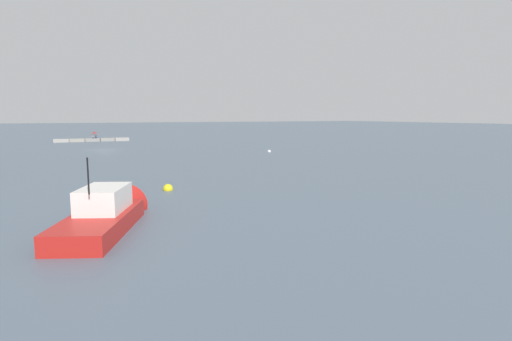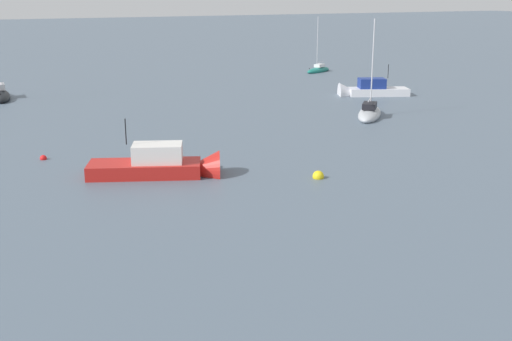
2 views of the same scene
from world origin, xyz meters
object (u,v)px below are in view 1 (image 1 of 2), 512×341
at_px(person_seated_blue_left, 96,137).
at_px(mooring_buoy_mid, 168,189).
at_px(umbrella_open_red, 94,133).
at_px(mooring_buoy_far, 269,151).
at_px(person_seated_grey_right, 93,137).
at_px(motorboat_red_mid, 108,216).

xyz_separation_m(person_seated_blue_left, mooring_buoy_mid, (0.22, 60.20, -0.81)).
xyz_separation_m(umbrella_open_red, mooring_buoy_far, (-20.61, 36.70, -1.72)).
relative_size(umbrella_open_red, mooring_buoy_mid, 2.07).
bearing_deg(person_seated_blue_left, person_seated_grey_right, -0.82).
height_order(person_seated_blue_left, mooring_buoy_mid, person_seated_blue_left).
distance_m(umbrella_open_red, mooring_buoy_far, 42.12).
bearing_deg(motorboat_red_mid, person_seated_grey_right, 109.68).
height_order(umbrella_open_red, motorboat_red_mid, motorboat_red_mid).
distance_m(person_seated_grey_right, umbrella_open_red, 0.92).
distance_m(person_seated_grey_right, motorboat_red_mid, 68.22).
distance_m(person_seated_grey_right, mooring_buoy_mid, 60.31).
distance_m(person_seated_blue_left, mooring_buoy_mid, 60.21).
bearing_deg(mooring_buoy_mid, motorboat_red_mid, 58.22).
height_order(person_seated_grey_right, motorboat_red_mid, motorboat_red_mid).
relative_size(mooring_buoy_mid, mooring_buoy_far, 1.43).
bearing_deg(mooring_buoy_mid, mooring_buoy_far, -131.06).
relative_size(umbrella_open_red, motorboat_red_mid, 0.17).
xyz_separation_m(person_seated_grey_right, mooring_buoy_far, (-20.90, 36.70, -0.85)).
relative_size(person_seated_blue_left, mooring_buoy_mid, 1.07).
bearing_deg(mooring_buoy_mid, person_seated_blue_left, -90.21).
bearing_deg(mooring_buoy_mid, person_seated_grey_right, -89.68).
xyz_separation_m(motorboat_red_mid, mooring_buoy_mid, (-4.81, -7.77, -0.35)).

